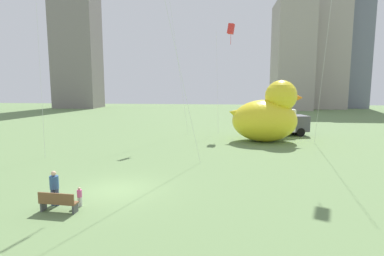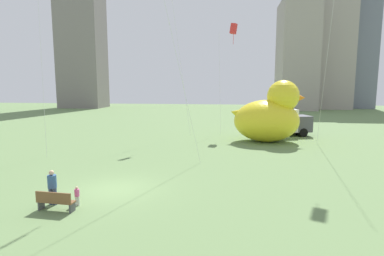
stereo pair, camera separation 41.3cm
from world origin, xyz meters
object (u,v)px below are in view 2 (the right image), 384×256
Objects in this scene: giant_inflatable_duck at (269,116)px; box_truck at (281,122)px; kite_red at (233,29)px; person_adult at (52,186)px; park_bench at (55,201)px; person_child at (77,195)px.

giant_inflatable_duck is 1.14× the size of box_truck.
kite_red reaches higher than giant_inflatable_duck.
giant_inflatable_duck is (11.73, 17.52, 1.60)m from person_adult.
person_child is (0.63, 0.75, 0.02)m from park_bench.
kite_red reaches higher than person_child.
giant_inflatable_duck is at bearing 58.88° from person_child.
box_truck is 11.53m from kite_red.
person_child is 0.13× the size of giant_inflatable_duck.
park_bench is 0.14× the size of kite_red.
person_adult is (-0.54, 0.74, 0.42)m from park_bench.
park_bench is at bearing -53.94° from person_adult.
giant_inflatable_duck reaches higher than person_adult.
person_child is at bearing -121.12° from giant_inflatable_duck.
person_child is at bearing 0.80° from person_adult.
giant_inflatable_duck is (11.20, 18.26, 2.02)m from park_bench.
person_child is (1.16, 0.02, -0.40)m from person_adult.
kite_red reaches higher than person_adult.
park_bench is 27.74m from kite_red.
box_truck reaches higher than person_adult.
box_truck is (12.90, 22.07, 0.97)m from park_bench.
person_adult is 21.15m from giant_inflatable_duck.
person_child is at bearing -119.94° from box_truck.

